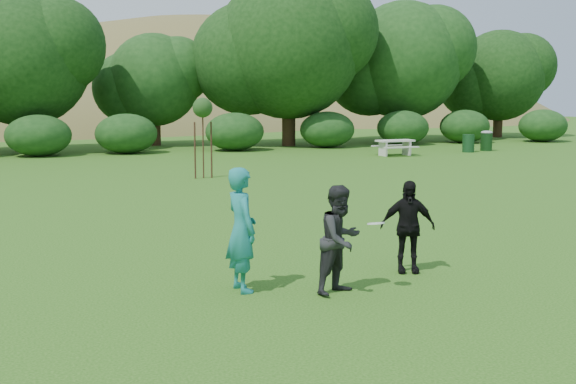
# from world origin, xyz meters

# --- Properties ---
(ground) EXTENTS (120.00, 120.00, 0.00)m
(ground) POSITION_xyz_m (0.00, 0.00, 0.00)
(ground) COLOR #19470C
(ground) RESTS_ON ground
(player_teal) EXTENTS (0.52, 0.74, 1.93)m
(player_teal) POSITION_xyz_m (-1.85, 0.29, 0.96)
(player_teal) COLOR #1A7776
(player_teal) RESTS_ON ground
(player_grey) EXTENTS (1.00, 0.91, 1.67)m
(player_grey) POSITION_xyz_m (-0.49, -0.38, 0.83)
(player_grey) COLOR black
(player_grey) RESTS_ON ground
(player_black) EXTENTS (1.01, 0.69, 1.58)m
(player_black) POSITION_xyz_m (1.13, 0.36, 0.79)
(player_black) COLOR black
(player_black) RESTS_ON ground
(trash_can_near) EXTENTS (0.60, 0.60, 0.90)m
(trash_can_near) POSITION_xyz_m (16.85, 20.53, 0.45)
(trash_can_near) COLOR #163E1E
(trash_can_near) RESTS_ON ground
(frisbee) EXTENTS (0.27, 0.27, 0.07)m
(frisbee) POSITION_xyz_m (0.02, -0.56, 1.08)
(frisbee) COLOR white
(frisbee) RESTS_ON ground
(sapling) EXTENTS (0.70, 0.70, 2.85)m
(sapling) POSITION_xyz_m (1.43, 14.73, 2.42)
(sapling) COLOR #392116
(sapling) RESTS_ON ground
(picnic_table) EXTENTS (1.80, 1.48, 0.76)m
(picnic_table) POSITION_xyz_m (12.36, 20.15, 0.52)
(picnic_table) COLOR beige
(picnic_table) RESTS_ON ground
(trash_can_lidded) EXTENTS (0.60, 0.60, 1.05)m
(trash_can_lidded) POSITION_xyz_m (18.25, 20.92, 0.54)
(trash_can_lidded) COLOR black
(trash_can_lidded) RESTS_ON ground
(hillside) EXTENTS (150.00, 72.00, 52.00)m
(hillside) POSITION_xyz_m (-0.56, 68.45, -11.97)
(hillside) COLOR olive
(hillside) RESTS_ON ground
(tree_row) EXTENTS (53.92, 10.38, 9.62)m
(tree_row) POSITION_xyz_m (3.23, 28.68, 4.87)
(tree_row) COLOR #3A2616
(tree_row) RESTS_ON ground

